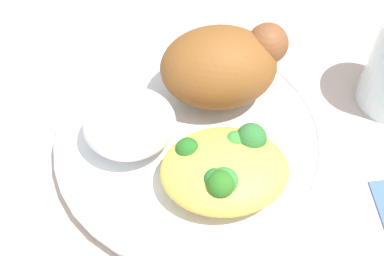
{
  "coord_description": "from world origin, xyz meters",
  "views": [
    {
      "loc": [
        -0.02,
        -0.27,
        0.42
      ],
      "look_at": [
        0.0,
        0.0,
        0.03
      ],
      "focal_mm": 49.89,
      "sensor_mm": 36.0,
      "label": 1
    }
  ],
  "objects_px": {
    "rice_pile": "(129,125)",
    "plate": "(192,140)",
    "mac_cheese_with_broccoli": "(226,168)",
    "fork": "(6,130)",
    "roasted_chicken": "(222,65)"
  },
  "relations": [
    {
      "from": "rice_pile",
      "to": "plate",
      "type": "bearing_deg",
      "value": 1.49
    },
    {
      "from": "mac_cheese_with_broccoli",
      "to": "fork",
      "type": "relative_size",
      "value": 0.76
    },
    {
      "from": "plate",
      "to": "rice_pile",
      "type": "height_order",
      "value": "rice_pile"
    },
    {
      "from": "roasted_chicken",
      "to": "rice_pile",
      "type": "bearing_deg",
      "value": -150.04
    },
    {
      "from": "roasted_chicken",
      "to": "rice_pile",
      "type": "xyz_separation_m",
      "value": [
        -0.09,
        -0.05,
        -0.01
      ]
    },
    {
      "from": "plate",
      "to": "rice_pile",
      "type": "xyz_separation_m",
      "value": [
        -0.06,
        -0.0,
        0.03
      ]
    },
    {
      "from": "roasted_chicken",
      "to": "fork",
      "type": "relative_size",
      "value": 0.83
    },
    {
      "from": "roasted_chicken",
      "to": "fork",
      "type": "bearing_deg",
      "value": -175.42
    },
    {
      "from": "rice_pile",
      "to": "mac_cheese_with_broccoli",
      "type": "relative_size",
      "value": 0.75
    },
    {
      "from": "plate",
      "to": "mac_cheese_with_broccoli",
      "type": "relative_size",
      "value": 2.33
    },
    {
      "from": "plate",
      "to": "rice_pile",
      "type": "bearing_deg",
      "value": -178.51
    },
    {
      "from": "roasted_chicken",
      "to": "rice_pile",
      "type": "relative_size",
      "value": 1.44
    },
    {
      "from": "rice_pile",
      "to": "mac_cheese_with_broccoli",
      "type": "bearing_deg",
      "value": -30.71
    },
    {
      "from": "fork",
      "to": "mac_cheese_with_broccoli",
      "type": "bearing_deg",
      "value": -21.69
    },
    {
      "from": "plate",
      "to": "roasted_chicken",
      "type": "distance_m",
      "value": 0.07
    }
  ]
}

